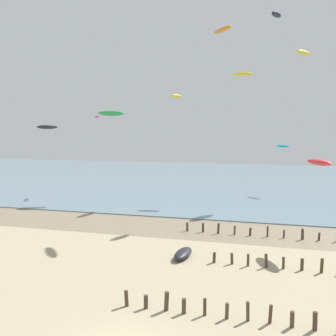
{
  "coord_description": "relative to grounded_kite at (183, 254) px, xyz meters",
  "views": [
    {
      "loc": [
        5.71,
        -12.64,
        8.41
      ],
      "look_at": [
        -0.96,
        10.79,
        6.23
      ],
      "focal_mm": 41.46,
      "sensor_mm": 36.0,
      "label": 1
    }
  ],
  "objects": [
    {
      "name": "wet_sand_strip",
      "position": [
        0.34,
        7.92,
        -0.26
      ],
      "size": [
        120.0,
        7.38,
        0.01
      ],
      "primitive_type": "cube",
      "color": "#84755B",
      "rests_on": "ground"
    },
    {
      "name": "sea",
      "position": [
        0.34,
        46.61,
        -0.22
      ],
      "size": [
        160.0,
        70.0,
        0.1
      ],
      "primitive_type": "cube",
      "color": "slate",
      "rests_on": "ground"
    },
    {
      "name": "groyne_near",
      "position": [
        3.84,
        -7.95,
        0.12
      ],
      "size": [
        9.9,
        0.33,
        0.93
      ],
      "color": "#463626",
      "rests_on": "ground"
    },
    {
      "name": "groyne_mid",
      "position": [
        8.17,
        -0.49,
        0.12
      ],
      "size": [
        12.1,
        0.36,
        0.9
      ],
      "color": "#3E3726",
      "rests_on": "ground"
    },
    {
      "name": "groyne_far",
      "position": [
        8.37,
        6.97,
        0.12
      ],
      "size": [
        20.25,
        0.38,
        0.89
      ],
      "color": "#493C2A",
      "rests_on": "ground"
    },
    {
      "name": "grounded_kite",
      "position": [
        0.0,
        0.0,
        0.0
      ],
      "size": [
        1.11,
        2.73,
        0.54
      ],
      "primitive_type": "ellipsoid",
      "rotation": [
        0.0,
        0.0,
        1.52
      ],
      "color": "black",
      "rests_on": "ground"
    },
    {
      "name": "kite_aloft_0",
      "position": [
        -14.41,
        20.63,
        10.67
      ],
      "size": [
        3.44,
        2.49,
        0.9
      ],
      "primitive_type": "ellipsoid",
      "rotation": [
        0.42,
        0.0,
        3.6
      ],
      "color": "green"
    },
    {
      "name": "kite_aloft_1",
      "position": [
        -18.39,
        24.8,
        10.5
      ],
      "size": [
        1.92,
        2.49,
        0.66
      ],
      "primitive_type": "ellipsoid",
      "rotation": [
        -0.42,
        0.0,
        2.09
      ],
      "color": "#E54C99"
    },
    {
      "name": "kite_aloft_2",
      "position": [
        -17.58,
        11.25,
        8.81
      ],
      "size": [
        1.83,
        2.63,
        0.59
      ],
      "primitive_type": "ellipsoid",
      "rotation": [
        0.26,
        0.0,
        4.28
      ],
      "color": "black"
    },
    {
      "name": "kite_aloft_3",
      "position": [
        1.44,
        26.69,
        15.77
      ],
      "size": [
        2.64,
        1.19,
        0.62
      ],
      "primitive_type": "ellipsoid",
      "rotation": [
        0.29,
        0.0,
        3.26
      ],
      "color": "yellow"
    },
    {
      "name": "kite_aloft_4",
      "position": [
        6.68,
        30.72,
        6.39
      ],
      "size": [
        2.25,
        2.19,
        0.39
      ],
      "primitive_type": "ellipsoid",
      "rotation": [
        0.02,
        0.0,
        2.38
      ],
      "color": "#19B2B7"
    },
    {
      "name": "kite_aloft_6",
      "position": [
        -5.96,
        20.76,
        12.6
      ],
      "size": [
        1.41,
        2.76,
        0.55
      ],
      "primitive_type": "ellipsoid",
      "rotation": [
        0.16,
        0.0,
        4.51
      ],
      "color": "yellow"
    },
    {
      "name": "kite_aloft_7",
      "position": [
        8.8,
        26.92,
        18.12
      ],
      "size": [
        2.54,
        3.56,
        0.73
      ],
      "primitive_type": "ellipsoid",
      "rotation": [
        0.18,
        0.0,
        1.12
      ],
      "color": "yellow"
    },
    {
      "name": "kite_aloft_8",
      "position": [
        5.49,
        20.74,
        21.22
      ],
      "size": [
        1.47,
        2.36,
        0.5
      ],
      "primitive_type": "ellipsoid",
      "rotation": [
        0.22,
        0.0,
        4.38
      ],
      "color": "black"
    },
    {
      "name": "kite_aloft_9",
      "position": [
        0.63,
        13.28,
        18.1
      ],
      "size": [
        2.53,
        2.67,
        0.73
      ],
      "primitive_type": "ellipsoid",
      "rotation": [
        -0.38,
        0.0,
        2.3
      ],
      "color": "orange"
    },
    {
      "name": "kite_aloft_10",
      "position": [
        8.95,
        5.1,
        6.04
      ],
      "size": [
        2.11,
        3.09,
        0.58
      ],
      "primitive_type": "ellipsoid",
      "rotation": [
        0.12,
        0.0,
        2.0
      ],
      "color": "red"
    }
  ]
}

